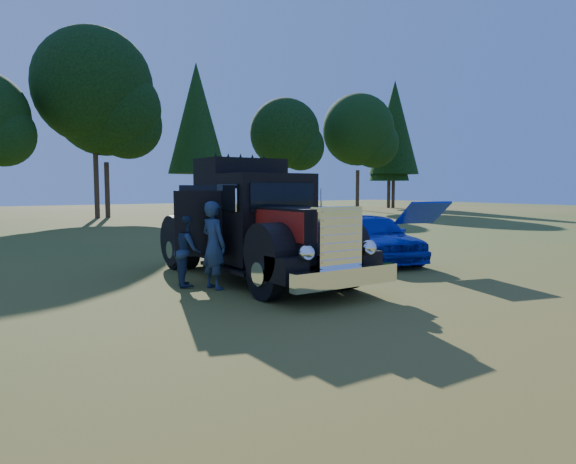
# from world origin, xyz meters

# --- Properties ---
(ground) EXTENTS (120.00, 120.00, 0.00)m
(ground) POSITION_xyz_m (0.00, 0.00, 0.00)
(ground) COLOR #2E5418
(ground) RESTS_ON ground
(treeline) EXTENTS (72.10, 24.04, 13.84)m
(treeline) POSITION_xyz_m (-0.50, 27.84, 7.90)
(treeline) COLOR #2D2116
(treeline) RESTS_ON ground
(diamond_t_truck) EXTENTS (3.33, 7.16, 3.00)m
(diamond_t_truck) POSITION_xyz_m (0.15, 1.18, 1.28)
(diamond_t_truck) COLOR black
(diamond_t_truck) RESTS_ON ground
(hotrod_coupe) EXTENTS (2.85, 4.72, 1.89)m
(hotrod_coupe) POSITION_xyz_m (4.68, 2.00, 0.76)
(hotrod_coupe) COLOR #0C0694
(hotrod_coupe) RESTS_ON ground
(spectator_near) EXTENTS (0.60, 0.79, 1.97)m
(spectator_near) POSITION_xyz_m (-1.25, 0.76, 0.99)
(spectator_near) COLOR #1F2249
(spectator_near) RESTS_ON ground
(spectator_far) EXTENTS (0.83, 0.95, 1.67)m
(spectator_far) POSITION_xyz_m (-1.60, 1.42, 0.83)
(spectator_far) COLOR navy
(spectator_far) RESTS_ON ground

